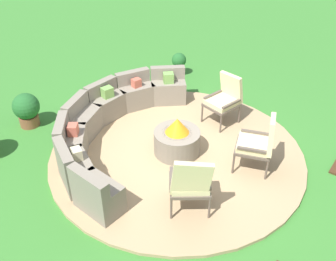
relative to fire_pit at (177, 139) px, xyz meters
name	(u,v)px	position (x,y,z in m)	size (l,w,h in m)	color
ground_plane	(177,154)	(0.00, 0.00, -0.34)	(24.00, 24.00, 0.00)	#387A2D
patio_circle	(177,153)	(0.00, 0.00, -0.31)	(4.62, 4.62, 0.06)	tan
fire_pit	(177,139)	(0.00, 0.00, 0.00)	(0.83, 0.83, 0.72)	gray
curved_stone_bench	(109,125)	(-0.42, 1.28, 0.04)	(3.91, 2.35, 0.77)	gray
lounge_chair_front_left	(190,182)	(-1.06, -0.97, 0.27)	(0.83, 0.86, 1.08)	brown
lounge_chair_front_right	(259,142)	(0.45, -1.36, 0.26)	(0.75, 0.77, 1.05)	brown
lounge_chair_back_left	(225,98)	(1.42, -0.17, 0.26)	(0.73, 0.67, 1.02)	brown
potted_plant_1	(27,109)	(-0.98, 2.99, 0.04)	(0.53, 0.53, 0.71)	brown
potted_plant_2	(179,63)	(2.72, 1.85, -0.01)	(0.36, 0.36, 0.58)	#605B56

